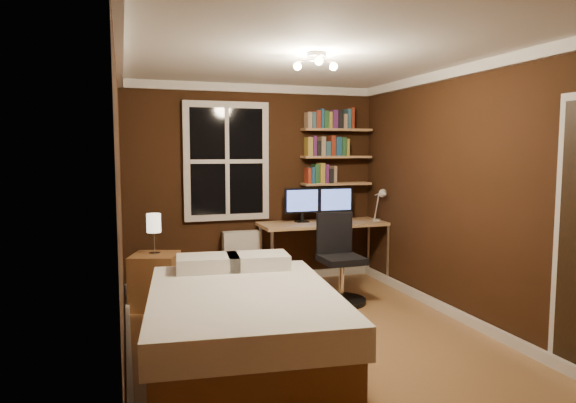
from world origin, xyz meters
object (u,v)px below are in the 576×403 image
object	(u,v)px
monitor_right	(336,204)
desk_lamp	(380,204)
bed	(243,321)
nightstand	(155,281)
radiator	(241,258)
monitor_left	(302,205)
bedside_lamp	(154,234)
office_chair	(340,269)
desk	(324,227)

from	to	relation	value
monitor_right	desk_lamp	bearing A→B (deg)	-26.14
bed	nightstand	distance (m)	1.68
radiator	monitor_left	world-z (taller)	monitor_left
bedside_lamp	bed	bearing A→B (deg)	-69.03
bed	radiator	size ratio (longest dim) A/B	3.21
nightstand	monitor_left	xyz separation A→B (m)	(1.84, 0.49, 0.71)
bed	monitor_right	bearing A→B (deg)	56.53
monitor_left	desk_lamp	bearing A→B (deg)	-14.37
nightstand	bedside_lamp	xyz separation A→B (m)	(0.00, 0.00, 0.51)
bedside_lamp	office_chair	distance (m)	2.05
bedside_lamp	monitor_left	world-z (taller)	monitor_left
desk	desk_lamp	bearing A→B (deg)	-13.37
nightstand	monitor_right	bearing A→B (deg)	30.14
monitor_left	radiator	bearing A→B (deg)	170.50
desk	nightstand	bearing A→B (deg)	-168.95
bedside_lamp	radiator	size ratio (longest dim) A/B	0.64
bed	monitor_left	bearing A→B (deg)	65.00
radiator	bedside_lamp	bearing A→B (deg)	-150.08
bed	bedside_lamp	size ratio (longest dim) A/B	5.04
desk	office_chair	world-z (taller)	office_chair
monitor_right	desk_lamp	xyz separation A→B (m)	(0.50, -0.25, 0.00)
bedside_lamp	desk_lamp	size ratio (longest dim) A/B	0.99
bed	desk_lamp	distance (m)	2.94
radiator	office_chair	size ratio (longest dim) A/B	0.69
monitor_right	radiator	bearing A→B (deg)	174.05
radiator	office_chair	world-z (taller)	office_chair
monitor_left	monitor_right	distance (m)	0.46
bedside_lamp	monitor_left	xyz separation A→B (m)	(1.84, 0.49, 0.20)
radiator	monitor_left	bearing A→B (deg)	-9.50
nightstand	bedside_lamp	world-z (taller)	bedside_lamp
bedside_lamp	monitor_right	size ratio (longest dim) A/B	0.95
bed	office_chair	distance (m)	1.79
monitor_left	desk	bearing A→B (deg)	-16.85
bed	monitor_left	size ratio (longest dim) A/B	4.79
office_chair	desk	bearing A→B (deg)	78.64
bed	radiator	xyz separation A→B (m)	(0.48, 2.19, 0.04)
nightstand	bedside_lamp	size ratio (longest dim) A/B	1.34
bed	desk_lamp	xyz separation A→B (m)	(2.20, 1.82, 0.71)
nightstand	desk_lamp	world-z (taller)	desk_lamp
bedside_lamp	desk	xyz separation A→B (m)	(2.11, 0.41, -0.08)
radiator	desk_lamp	bearing A→B (deg)	-12.24
bed	bedside_lamp	world-z (taller)	bedside_lamp
nightstand	radiator	bearing A→B (deg)	47.91
bedside_lamp	desk	world-z (taller)	bedside_lamp
bed	desk_lamp	bearing A→B (deg)	45.56
radiator	desk	size ratio (longest dim) A/B	0.41
radiator	desk_lamp	distance (m)	1.88
bed	nightstand	size ratio (longest dim) A/B	3.75
bed	monitor_left	world-z (taller)	monitor_left
nightstand	monitor_right	size ratio (longest dim) A/B	1.28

